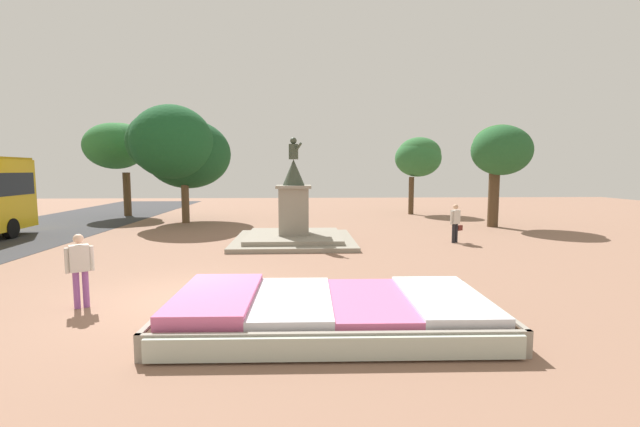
{
  "coord_description": "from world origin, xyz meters",
  "views": [
    {
      "loc": [
        2.78,
        -9.99,
        3.04
      ],
      "look_at": [
        3.42,
        4.41,
        1.56
      ],
      "focal_mm": 24.0,
      "sensor_mm": 36.0,
      "label": 1
    }
  ],
  "objects_px": {
    "flower_planter": "(327,311)",
    "statue_monument": "(294,224)",
    "pedestrian_with_handbag": "(456,221)",
    "pedestrian_crossing_plaza": "(80,266)"
  },
  "relations": [
    {
      "from": "flower_planter",
      "to": "statue_monument",
      "type": "relative_size",
      "value": 1.29
    },
    {
      "from": "pedestrian_with_handbag",
      "to": "pedestrian_crossing_plaza",
      "type": "relative_size",
      "value": 0.98
    },
    {
      "from": "statue_monument",
      "to": "pedestrian_crossing_plaza",
      "type": "height_order",
      "value": "statue_monument"
    },
    {
      "from": "pedestrian_crossing_plaza",
      "to": "statue_monument",
      "type": "bearing_deg",
      "value": 61.64
    },
    {
      "from": "flower_planter",
      "to": "pedestrian_crossing_plaza",
      "type": "relative_size",
      "value": 3.89
    },
    {
      "from": "statue_monument",
      "to": "pedestrian_crossing_plaza",
      "type": "xyz_separation_m",
      "value": [
        -4.55,
        -8.43,
        0.18
      ]
    },
    {
      "from": "flower_planter",
      "to": "statue_monument",
      "type": "xyz_separation_m",
      "value": [
        -0.8,
        9.77,
        0.49
      ]
    },
    {
      "from": "pedestrian_with_handbag",
      "to": "pedestrian_crossing_plaza",
      "type": "distance_m",
      "value": 13.84
    },
    {
      "from": "pedestrian_with_handbag",
      "to": "statue_monument",
      "type": "bearing_deg",
      "value": 176.42
    },
    {
      "from": "flower_planter",
      "to": "pedestrian_with_handbag",
      "type": "bearing_deg",
      "value": 57.53
    }
  ]
}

